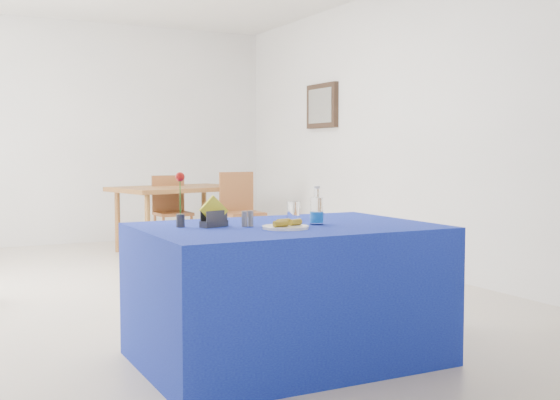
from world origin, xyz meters
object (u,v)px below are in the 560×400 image
object	(u,v)px
plate	(285,227)
chair_bg_left	(171,207)
water_bottle	(317,212)
chair_bg_right	(240,206)
blue_table	(286,293)
oak_table	(178,193)

from	to	relation	value
plate	chair_bg_left	bearing A→B (deg)	79.12
plate	water_bottle	size ratio (longest dim) A/B	1.15
water_bottle	chair_bg_right	bearing A→B (deg)	72.23
blue_table	water_bottle	size ratio (longest dim) A/B	7.44
blue_table	water_bottle	distance (m)	0.48
chair_bg_left	water_bottle	bearing A→B (deg)	-97.82
plate	chair_bg_left	world-z (taller)	chair_bg_left
water_bottle	chair_bg_right	distance (m)	4.16
blue_table	water_bottle	world-z (taller)	water_bottle
chair_bg_right	oak_table	bearing A→B (deg)	138.96
plate	blue_table	size ratio (longest dim) A/B	0.15
blue_table	chair_bg_left	bearing A→B (deg)	79.83
blue_table	chair_bg_left	xyz separation A→B (m)	(0.81, 4.52, 0.13)
chair_bg_left	chair_bg_right	distance (m)	0.87
plate	chair_bg_right	xyz separation A→B (m)	(1.52, 4.07, -0.23)
blue_table	chair_bg_right	xyz separation A→B (m)	(1.44, 3.91, 0.16)
blue_table	oak_table	size ratio (longest dim) A/B	0.99
plate	oak_table	distance (m)	4.67
plate	blue_table	xyz separation A→B (m)	(0.09, 0.16, -0.39)
oak_table	chair_bg_right	distance (m)	0.78
blue_table	chair_bg_left	distance (m)	4.59
plate	oak_table	xyz separation A→B (m)	(0.95, 4.57, -0.09)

